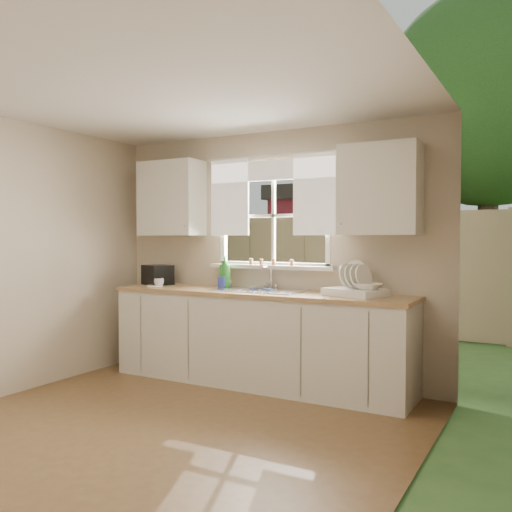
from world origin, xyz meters
The scene contains 21 objects.
ground centered at (0.00, 0.00, 0.00)m, with size 4.00×4.00×0.00m, color brown.
room_walls centered at (0.00, -0.07, 1.24)m, with size 3.62×4.02×2.50m.
ceiling centered at (0.00, 0.00, 2.50)m, with size 3.60×4.00×0.02m, color silver.
window centered at (0.00, 2.00, 1.49)m, with size 1.38×0.16×1.06m.
curtains centered at (0.00, 1.95, 1.93)m, with size 1.50×0.03×0.81m.
base_cabinets centered at (0.00, 1.68, 0.43)m, with size 3.00×0.62×0.87m, color silver.
countertop centered at (0.00, 1.68, 0.89)m, with size 3.04×0.65×0.04m, color #A98254.
upper_cabinet_left centered at (-1.15, 1.82, 1.85)m, with size 0.70×0.33×0.80m, color silver.
upper_cabinet_right centered at (1.15, 1.82, 1.85)m, with size 0.70×0.33×0.80m, color silver.
wall_outlet centered at (0.88, 1.99, 1.08)m, with size 0.08×0.01×0.12m, color beige.
sill_jars centered at (-0.01, 1.94, 1.18)m, with size 0.50×0.04×0.06m.
backyard centered at (0.58, 8.42, 3.46)m, with size 20.00×10.00×6.13m.
sink centered at (0.00, 1.71, 0.84)m, with size 0.88×0.52×0.40m.
dish_rack centered at (0.96, 1.74, 0.98)m, with size 0.59×0.51×0.31m.
bowl centered at (1.10, 1.68, 1.00)m, with size 0.23×0.23×0.06m, color white.
soap_bottle_a centered at (-0.46, 1.82, 1.07)m, with size 0.13×0.13×0.33m, color #2D892E.
soap_bottle_b centered at (-0.46, 1.79, 1.00)m, with size 0.08×0.08×0.17m, color #2D3FAB.
soap_bottle_c centered at (-0.46, 1.83, 0.99)m, with size 0.13×0.13×0.16m, color beige.
saucer centered at (-1.20, 1.60, 0.92)m, with size 0.17×0.17×0.01m, color white.
cup centered at (-1.18, 1.64, 0.95)m, with size 0.11×0.11×0.08m, color silver.
black_appliance centered at (-1.30, 1.77, 1.02)m, with size 0.29×0.25×0.21m, color black.
Camera 1 is at (2.52, -2.88, 1.43)m, focal length 38.00 mm.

